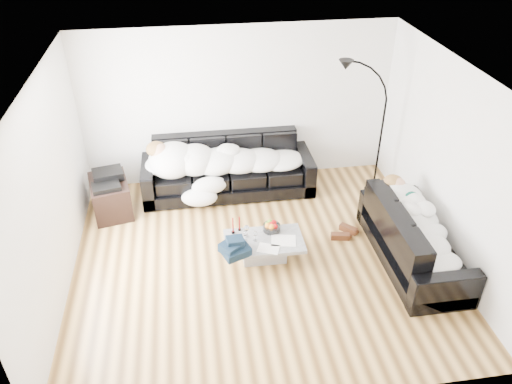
{
  "coord_description": "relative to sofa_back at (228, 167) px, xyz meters",
  "views": [
    {
      "loc": [
        -0.82,
        -5.2,
        4.52
      ],
      "look_at": [
        0.0,
        0.3,
        0.9
      ],
      "focal_mm": 35.0,
      "sensor_mm": 36.0,
      "label": 1
    }
  ],
  "objects": [
    {
      "name": "newspaper_b",
      "position": [
        0.33,
        -1.98,
        -0.13
      ],
      "size": [
        0.33,
        0.29,
        0.01
      ],
      "primitive_type": "cube",
      "rotation": [
        0.0,
        0.0,
        -0.39
      ],
      "color": "silver",
      "rests_on": "coffee_table"
    },
    {
      "name": "wine_glass_c",
      "position": [
        0.19,
        -1.78,
        -0.07
      ],
      "size": [
        0.08,
        0.08,
        0.15
      ],
      "primitive_type": "cylinder",
      "rotation": [
        0.0,
        0.0,
        0.23
      ],
      "color": "white",
      "rests_on": "coffee_table"
    },
    {
      "name": "coffee_table",
      "position": [
        0.31,
        -1.78,
        -0.3
      ],
      "size": [
        1.07,
        0.63,
        0.31
      ],
      "primitive_type": "cube",
      "rotation": [
        0.0,
        0.0,
        -0.01
      ],
      "color": "#939699",
      "rests_on": "ground"
    },
    {
      "name": "sleeper_back",
      "position": [
        -0.0,
        -0.05,
        0.2
      ],
      "size": [
        2.33,
        0.8,
        0.47
      ],
      "primitive_type": null,
      "color": "white",
      "rests_on": "sofa_back"
    },
    {
      "name": "ground",
      "position": [
        0.24,
        -1.79,
        -0.45
      ],
      "size": [
        5.0,
        5.0,
        0.0
      ],
      "primitive_type": "plane",
      "color": "brown",
      "rests_on": "ground"
    },
    {
      "name": "fruit_bowl",
      "position": [
        0.44,
        -1.59,
        -0.07
      ],
      "size": [
        0.29,
        0.29,
        0.15
      ],
      "primitive_type": "cylinder",
      "rotation": [
        0.0,
        0.0,
        -0.27
      ],
      "color": "white",
      "rests_on": "coffee_table"
    },
    {
      "name": "wall_left",
      "position": [
        -2.26,
        -1.79,
        0.85
      ],
      "size": [
        0.02,
        4.5,
        2.6
      ],
      "primitive_type": "cube",
      "color": "silver",
      "rests_on": "ground"
    },
    {
      "name": "wall_right",
      "position": [
        2.74,
        -1.79,
        0.85
      ],
      "size": [
        0.02,
        4.5,
        2.6
      ],
      "primitive_type": "cube",
      "color": "silver",
      "rests_on": "ground"
    },
    {
      "name": "wine_glass_b",
      "position": [
        0.05,
        -1.76,
        -0.06
      ],
      "size": [
        0.08,
        0.08,
        0.16
      ],
      "primitive_type": "cylinder",
      "rotation": [
        0.0,
        0.0,
        0.16
      ],
      "color": "white",
      "rests_on": "coffee_table"
    },
    {
      "name": "sofa_right",
      "position": [
        2.29,
        -2.12,
        -0.04
      ],
      "size": [
        0.87,
        2.03,
        0.82
      ],
      "primitive_type": "cube",
      "rotation": [
        0.0,
        0.0,
        1.57
      ],
      "color": "black",
      "rests_on": "ground"
    },
    {
      "name": "candle_right",
      "position": [
        0.0,
        -1.52,
        -0.03
      ],
      "size": [
        0.04,
        0.04,
        0.22
      ],
      "primitive_type": "cylinder",
      "rotation": [
        0.0,
        0.0,
        0.09
      ],
      "color": "maroon",
      "rests_on": "coffee_table"
    },
    {
      "name": "teal_cushion",
      "position": [
        2.23,
        -1.49,
        0.27
      ],
      "size": [
        0.42,
        0.38,
        0.2
      ],
      "primitive_type": "ellipsoid",
      "rotation": [
        0.0,
        0.0,
        0.24
      ],
      "color": "#0A4C3C",
      "rests_on": "sofa_right"
    },
    {
      "name": "navy_jacket",
      "position": [
        -0.12,
        -2.0,
        0.03
      ],
      "size": [
        0.45,
        0.42,
        0.18
      ],
      "primitive_type": null,
      "rotation": [
        0.0,
        0.0,
        0.37
      ],
      "color": "black",
      "rests_on": "coffee_table"
    },
    {
      "name": "floor_lamp",
      "position": [
        2.38,
        -0.37,
        0.55
      ],
      "size": [
        0.75,
        0.38,
        1.99
      ],
      "primitive_type": null,
      "rotation": [
        0.0,
        0.0,
        -0.12
      ],
      "color": "black",
      "rests_on": "ground"
    },
    {
      "name": "ceiling",
      "position": [
        0.24,
        -1.79,
        2.15
      ],
      "size": [
        5.0,
        5.0,
        0.0
      ],
      "primitive_type": "plane",
      "color": "white",
      "rests_on": "ground"
    },
    {
      "name": "wall_back",
      "position": [
        0.24,
        0.46,
        0.85
      ],
      "size": [
        5.0,
        0.02,
        2.6
      ],
      "primitive_type": "cube",
      "color": "silver",
      "rests_on": "ground"
    },
    {
      "name": "candle_left",
      "position": [
        -0.09,
        -1.57,
        -0.01
      ],
      "size": [
        0.06,
        0.06,
        0.25
      ],
      "primitive_type": "cylinder",
      "rotation": [
        0.0,
        0.0,
        -0.28
      ],
      "color": "maroon",
      "rests_on": "coffee_table"
    },
    {
      "name": "sofa_back",
      "position": [
        0.0,
        0.0,
        0.0
      ],
      "size": [
        2.75,
        0.95,
        0.9
      ],
      "primitive_type": "cube",
      "color": "black",
      "rests_on": "ground"
    },
    {
      "name": "newspaper_a",
      "position": [
        0.56,
        -1.84,
        -0.13
      ],
      "size": [
        0.37,
        0.31,
        0.01
      ],
      "primitive_type": "cube",
      "rotation": [
        0.0,
        0.0,
        -0.19
      ],
      "color": "silver",
      "rests_on": "coffee_table"
    },
    {
      "name": "sleeper_right",
      "position": [
        2.29,
        -2.12,
        0.18
      ],
      "size": [
        0.73,
        1.74,
        0.42
      ],
      "primitive_type": null,
      "rotation": [
        0.0,
        0.0,
        1.57
      ],
      "color": "white",
      "rests_on": "sofa_right"
    },
    {
      "name": "shoes",
      "position": [
        1.55,
        -1.47,
        -0.4
      ],
      "size": [
        0.54,
        0.48,
        0.1
      ],
      "primitive_type": null,
      "rotation": [
        0.0,
        0.0,
        -0.39
      ],
      "color": "#472311",
      "rests_on": "ground"
    },
    {
      "name": "wine_glass_a",
      "position": [
        0.08,
        -1.68,
        -0.05
      ],
      "size": [
        0.09,
        0.09,
        0.18
      ],
      "primitive_type": "cylinder",
      "rotation": [
        0.0,
        0.0,
        -0.1
      ],
      "color": "white",
      "rests_on": "coffee_table"
    },
    {
      "name": "stereo",
      "position": [
        -1.85,
        -0.34,
        0.16
      ],
      "size": [
        0.5,
        0.43,
        0.13
      ],
      "primitive_type": "cube",
      "rotation": [
        0.0,
        0.0,
        0.22
      ],
      "color": "black",
      "rests_on": "av_cabinet"
    },
    {
      "name": "av_cabinet",
      "position": [
        -1.85,
        -0.34,
        -0.18
      ],
      "size": [
        0.7,
        0.89,
        0.55
      ],
      "primitive_type": "cube",
      "rotation": [
        0.0,
        0.0,
        0.2
      ],
      "color": "black",
      "rests_on": "ground"
    }
  ]
}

